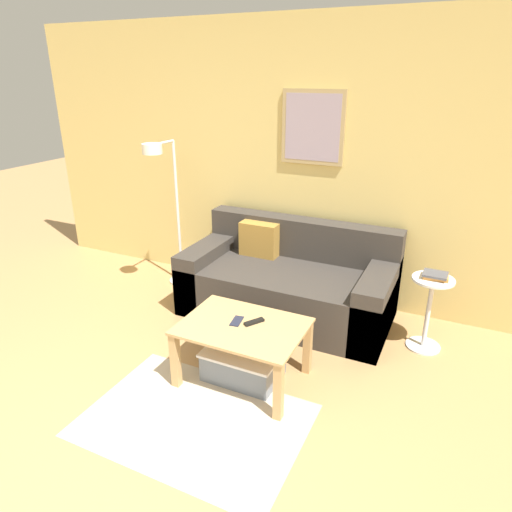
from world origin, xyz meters
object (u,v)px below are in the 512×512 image
Objects in this scene: storage_bin at (243,364)px; remote_control at (254,322)px; coffee_table at (243,336)px; book_stack at (436,275)px; couch at (288,283)px; floor_lamp at (166,199)px; side_table at (429,307)px; cell_phone at (237,321)px.

remote_control is (0.07, 0.05, 0.34)m from storage_bin.
book_stack is (1.15, 1.01, 0.27)m from coffee_table.
couch is 3.34× the size of storage_bin.
coffee_table is 5.71× the size of remote_control.
coffee_table is 0.58× the size of floor_lamp.
couch is at bearing 176.69° from side_table.
cell_phone is at bearing 165.81° from storage_bin.
floor_lamp is (-1.34, 1.03, 0.59)m from coffee_table.
remote_control is 0.12m from cell_phone.
remote_control is (0.06, 0.06, 0.09)m from coffee_table.
couch is at bearing 177.33° from book_stack.
floor_lamp reaches higher than side_table.
floor_lamp reaches higher than book_stack.
storage_bin is 0.37× the size of floor_lamp.
side_table is 0.27m from book_stack.
couch reaches higher than side_table.
coffee_table is 0.13m from remote_control.
storage_bin is at bearing -23.37° from cell_phone.
remote_control is at bearing 45.17° from coffee_table.
storage_bin is at bearing -139.25° from book_stack.
side_table is at bearing 41.16° from coffee_table.
storage_bin is 1.87m from floor_lamp.
couch reaches higher than book_stack.
side_table is (1.21, -0.07, 0.07)m from couch.
floor_lamp reaches higher than couch.
remote_control is at bearing 6.15° from cell_phone.
remote_control reaches higher than coffee_table.
book_stack is at bearing 73.82° from remote_control.
side_table is 1.43m from remote_control.
book_stack is 1.56m from cell_phone.
couch is 13.14× the size of cell_phone.
couch is 1.22m from side_table.
book_stack reaches higher than remote_control.
book_stack is at bearing 41.30° from coffee_table.
side_table is 1.54m from cell_phone.
coffee_table is at bearing -102.08° from remote_control.
storage_bin is 1.53m from side_table.
floor_lamp is at bearing 132.78° from cell_phone.
couch is at bearing 94.10° from coffee_table.
storage_bin is (0.07, -1.05, -0.18)m from couch.
side_table is 4.37× the size of cell_phone.
floor_lamp is 10.61× the size of cell_phone.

